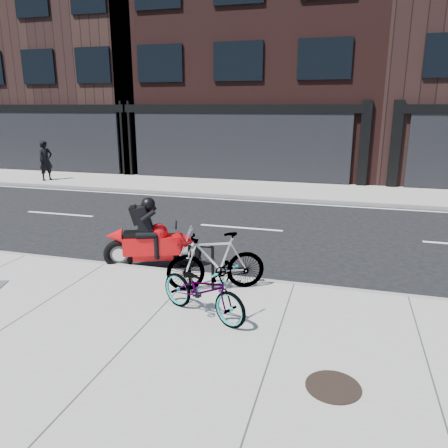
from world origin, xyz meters
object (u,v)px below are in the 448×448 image
(bike_rack, at_px, (201,262))
(bicycle_front, at_px, (203,290))
(pedestrian, at_px, (46,161))
(bicycle_rear, at_px, (216,261))
(manhole_cover, at_px, (333,387))
(motorcycle, at_px, (156,240))

(bike_rack, relative_size, bicycle_front, 0.49)
(bike_rack, bearing_deg, bicycle_front, -69.65)
(bike_rack, xyz_separation_m, pedestrian, (-10.55, 9.53, 0.39))
(bicycle_rear, distance_m, pedestrian, 14.43)
(bicycle_front, height_order, bicycle_rear, bicycle_rear)
(bicycle_rear, height_order, manhole_cover, bicycle_rear)
(motorcycle, relative_size, manhole_cover, 3.01)
(pedestrian, bearing_deg, bike_rack, -111.64)
(bike_rack, xyz_separation_m, motorcycle, (-1.35, 1.04, 0.01))
(bicycle_rear, bearing_deg, manhole_cover, 18.22)
(bicycle_front, height_order, motorcycle, motorcycle)
(bicycle_rear, distance_m, motorcycle, 1.93)
(bike_rack, distance_m, motorcycle, 1.70)
(bicycle_front, distance_m, bicycle_rear, 1.07)
(motorcycle, bearing_deg, pedestrian, 115.69)
(bike_rack, relative_size, manhole_cover, 1.26)
(bike_rack, height_order, bicycle_rear, bicycle_rear)
(bike_rack, distance_m, bicycle_rear, 0.29)
(bike_rack, distance_m, pedestrian, 14.22)
(motorcycle, distance_m, pedestrian, 12.53)
(pedestrian, distance_m, manhole_cover, 17.66)
(bicycle_rear, relative_size, manhole_cover, 2.70)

